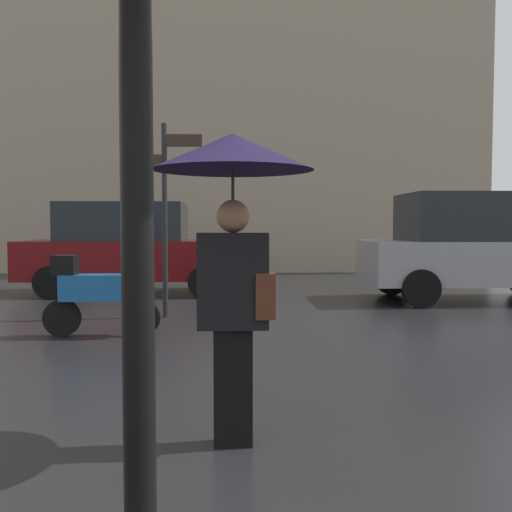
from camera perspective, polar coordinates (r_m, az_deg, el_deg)
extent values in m
cylinder|color=black|center=(1.44, -11.80, -0.17)|extent=(0.08, 0.08, 2.59)
cube|color=black|center=(3.65, -2.30, -12.95)|extent=(0.24, 0.15, 0.74)
cube|color=black|center=(3.52, -2.32, -2.50)|extent=(0.44, 0.20, 0.59)
sphere|color=#936B4C|center=(3.51, -2.34, 4.00)|extent=(0.20, 0.20, 0.20)
cube|color=#512819|center=(3.54, 0.88, -3.92)|extent=(0.12, 0.24, 0.28)
cylinder|color=black|center=(3.51, -2.34, 6.15)|extent=(0.02, 0.02, 0.30)
cone|color=black|center=(3.54, -2.35, 10.40)|extent=(1.00, 1.00, 0.22)
cylinder|color=black|center=(7.24, -11.39, -6.08)|extent=(0.46, 0.09, 0.46)
cylinder|color=black|center=(7.46, -18.91, -5.92)|extent=(0.46, 0.09, 0.46)
cube|color=#195999|center=(7.29, -15.25, -3.06)|extent=(0.98, 0.32, 0.32)
cube|color=black|center=(7.38, -18.64, -0.85)|extent=(0.28, 0.28, 0.24)
cylinder|color=black|center=(7.17, -11.84, -0.31)|extent=(0.06, 0.06, 0.55)
cube|color=#590C0F|center=(11.80, -11.98, -0.31)|extent=(4.43, 1.84, 0.76)
cube|color=black|center=(11.82, -13.07, 3.38)|extent=(2.43, 1.69, 0.76)
cylinder|color=black|center=(12.58, -4.76, -1.79)|extent=(0.62, 0.18, 0.62)
cylinder|color=black|center=(10.76, -5.22, -2.62)|extent=(0.62, 0.18, 0.62)
cylinder|color=black|center=(13.04, -17.50, -1.76)|extent=(0.62, 0.18, 0.62)
cylinder|color=black|center=(11.29, -19.98, -2.53)|extent=(0.62, 0.18, 0.62)
cube|color=gray|center=(11.18, 21.34, -0.54)|extent=(4.12, 1.81, 0.78)
cube|color=black|center=(11.08, 20.44, 3.68)|extent=(2.27, 1.66, 0.86)
cylinder|color=black|center=(11.61, 13.43, -2.21)|extent=(0.65, 0.18, 0.65)
cylinder|color=black|center=(9.89, 16.24, -3.15)|extent=(0.65, 0.18, 0.65)
cylinder|color=black|center=(8.58, -9.14, 3.49)|extent=(0.08, 0.08, 2.89)
cube|color=#33281E|center=(8.64, -7.33, 11.44)|extent=(0.56, 0.04, 0.18)
cube|color=#33281E|center=(8.67, -10.92, 9.38)|extent=(0.52, 0.04, 0.18)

